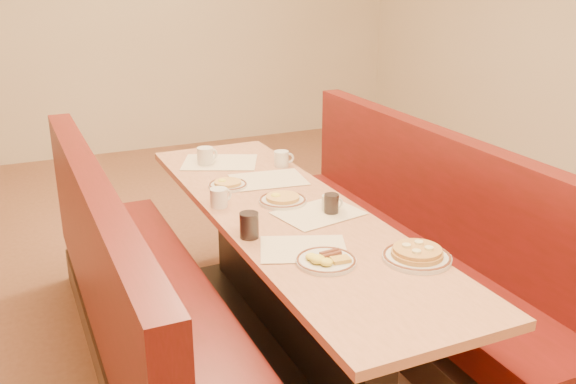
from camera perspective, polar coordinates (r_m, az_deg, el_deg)
name	(u,v)px	position (r m, az deg, el deg)	size (l,w,h in m)	color
ground	(288,345)	(3.43, -0.01, -13.45)	(8.00, 8.00, 0.00)	#9E6647
diner_table	(288,281)	(3.24, -0.01, -7.92)	(0.70, 2.50, 0.75)	black
booth_left	(142,315)	(3.06, -12.83, -10.59)	(0.55, 2.50, 1.05)	#4C3326
booth_right	(410,257)	(3.58, 10.77, -5.70)	(0.55, 2.50, 1.05)	#4C3326
placemat_near_left	(303,249)	(2.69, 1.38, -5.06)	(0.36, 0.27, 0.00)	beige
placemat_near_right	(319,213)	(3.06, 2.73, -1.89)	(0.38, 0.29, 0.00)	beige
placemat_far_left	(220,162)	(3.85, -6.07, 2.66)	(0.43, 0.32, 0.00)	beige
placemat_far_right	(268,180)	(3.52, -1.76, 1.12)	(0.39, 0.30, 0.00)	beige
pancake_plate	(417,255)	(2.64, 11.40, -5.51)	(0.28, 0.28, 0.06)	silver
eggs_plate	(326,260)	(2.57, 3.37, -6.07)	(0.24, 0.24, 0.05)	silver
extra_plate_mid	(283,200)	(3.19, -0.49, -0.68)	(0.24, 0.24, 0.05)	silver
extra_plate_far	(228,184)	(3.43, -5.38, 0.69)	(0.21, 0.21, 0.04)	silver
coffee_mug_a	(330,203)	(3.08, 3.76, -0.99)	(0.10, 0.07, 0.08)	silver
coffee_mug_b	(219,197)	(3.15, -6.12, -0.46)	(0.12, 0.09, 0.09)	silver
coffee_mug_c	(282,158)	(3.75, -0.54, 3.00)	(0.12, 0.09, 0.09)	silver
coffee_mug_d	(206,156)	(3.82, -7.33, 3.23)	(0.13, 0.10, 0.10)	silver
soda_tumbler_near	(249,225)	(2.78, -3.47, -2.98)	(0.08, 0.08, 0.12)	black
soda_tumbler_mid	(331,204)	(3.05, 3.87, -1.07)	(0.07, 0.07, 0.10)	black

